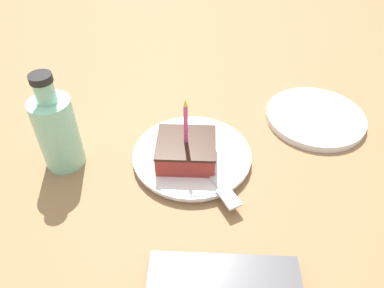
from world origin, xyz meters
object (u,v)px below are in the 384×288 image
(fork, at_px, (215,179))
(bottle, at_px, (57,130))
(side_plate, at_px, (315,117))
(cake_slice, at_px, (188,150))
(plate, at_px, (192,155))

(fork, bearing_deg, bottle, 79.60)
(bottle, xyz_separation_m, side_plate, (0.14, -0.49, -0.07))
(bottle, bearing_deg, cake_slice, -90.38)
(bottle, bearing_deg, fork, -100.40)
(fork, xyz_separation_m, side_plate, (0.19, -0.21, -0.01))
(plate, relative_size, cake_slice, 1.67)
(fork, relative_size, side_plate, 0.75)
(plate, height_order, fork, fork)
(cake_slice, bearing_deg, bottle, 89.62)
(side_plate, bearing_deg, fork, 132.64)
(plate, height_order, cake_slice, cake_slice)
(cake_slice, distance_m, fork, 0.07)
(cake_slice, xyz_separation_m, side_plate, (0.15, -0.26, -0.03))
(fork, height_order, side_plate, fork)
(bottle, relative_size, side_plate, 0.92)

